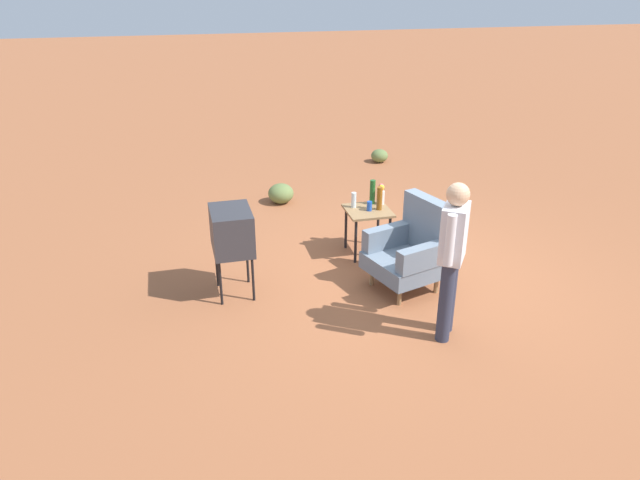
{
  "coord_description": "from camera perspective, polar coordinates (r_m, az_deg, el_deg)",
  "views": [
    {
      "loc": [
        5.91,
        -2.5,
        3.42
      ],
      "look_at": [
        0.08,
        -1.09,
        0.65
      ],
      "focal_mm": 33.14,
      "sensor_mm": 36.0,
      "label": 1
    }
  ],
  "objects": [
    {
      "name": "bottle_short_clear",
      "position": [
        7.6,
        3.28,
        3.88
      ],
      "size": [
        0.06,
        0.06,
        0.2
      ],
      "primitive_type": "cylinder",
      "color": "silver",
      "rests_on": "side_table"
    },
    {
      "name": "tv_on_stand",
      "position": [
        6.59,
        -8.5,
        0.86
      ],
      "size": [
        0.61,
        0.46,
        1.03
      ],
      "color": "black",
      "rests_on": "ground"
    },
    {
      "name": "bottle_tall_amber",
      "position": [
        7.53,
        5.76,
        4.01
      ],
      "size": [
        0.07,
        0.07,
        0.3
      ],
      "primitive_type": "cylinder",
      "color": "brown",
      "rests_on": "side_table"
    },
    {
      "name": "shrub_near",
      "position": [
        9.45,
        -3.8,
        4.51
      ],
      "size": [
        0.41,
        0.41,
        0.31
      ],
      "primitive_type": "ellipsoid",
      "color": "olive",
      "rests_on": "ground"
    },
    {
      "name": "armchair",
      "position": [
        6.85,
        8.93,
        -0.8
      ],
      "size": [
        0.96,
        0.97,
        1.06
      ],
      "color": "#937047",
      "rests_on": "ground"
    },
    {
      "name": "flower_vase",
      "position": [
        7.72,
        5.93,
        4.51
      ],
      "size": [
        0.15,
        0.1,
        0.27
      ],
      "color": "silver",
      "rests_on": "side_table"
    },
    {
      "name": "bottle_wine_green",
      "position": [
        7.72,
        5.09,
        4.64
      ],
      "size": [
        0.07,
        0.07,
        0.32
      ],
      "primitive_type": "cylinder",
      "color": "#1E5623",
      "rests_on": "side_table"
    },
    {
      "name": "side_table",
      "position": [
        7.6,
        4.64,
        2.31
      ],
      "size": [
        0.56,
        0.56,
        0.62
      ],
      "color": "black",
      "rests_on": "ground"
    },
    {
      "name": "soda_can_blue",
      "position": [
        7.52,
        4.79,
        3.29
      ],
      "size": [
        0.07,
        0.07,
        0.12
      ],
      "primitive_type": "cylinder",
      "color": "blue",
      "rests_on": "side_table"
    },
    {
      "name": "shrub_mid",
      "position": [
        11.56,
        5.77,
        8.09
      ],
      "size": [
        0.32,
        0.32,
        0.25
      ],
      "primitive_type": "ellipsoid",
      "color": "olive",
      "rests_on": "ground"
    },
    {
      "name": "person_standing",
      "position": [
        5.82,
        12.63,
        -1.15
      ],
      "size": [
        0.49,
        0.38,
        1.64
      ],
      "color": "#2D3347",
      "rests_on": "ground"
    },
    {
      "name": "ground_plane",
      "position": [
        7.28,
        8.27,
        -3.56
      ],
      "size": [
        60.0,
        60.0,
        0.0
      ],
      "primitive_type": "plane",
      "color": "#A05B38"
    }
  ]
}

